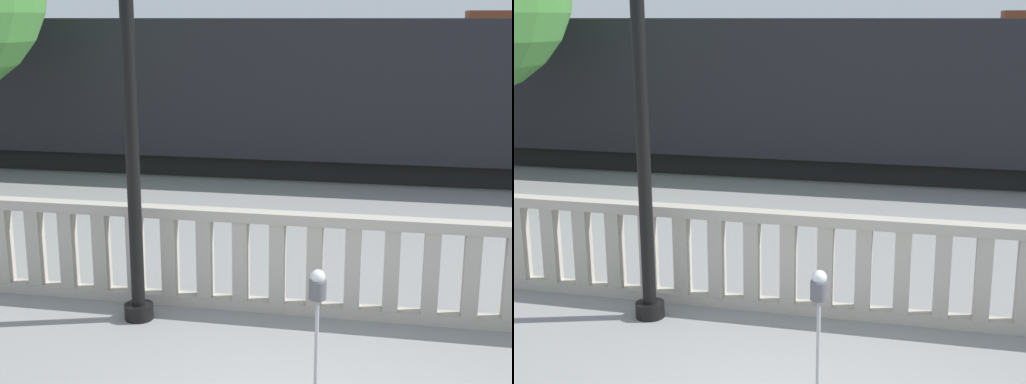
# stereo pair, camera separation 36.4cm
# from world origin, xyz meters

# --- Properties ---
(balustrade) EXTENTS (16.00, 0.24, 1.38)m
(balustrade) POSITION_xyz_m (-0.00, 3.16, 0.69)
(balustrade) COLOR #ADA599
(balustrade) RESTS_ON ground
(lamppost) EXTENTS (0.38, 0.38, 5.90)m
(lamppost) POSITION_xyz_m (-2.48, 2.56, 3.02)
(lamppost) COLOR black
(lamppost) RESTS_ON ground
(parking_meter) EXTENTS (0.18, 0.18, 1.44)m
(parking_meter) POSITION_xyz_m (0.02, 0.92, 1.17)
(parking_meter) COLOR #99999E
(parking_meter) RESTS_ON ground
(train_near) EXTENTS (29.68, 3.02, 4.43)m
(train_near) POSITION_xyz_m (-4.07, 12.21, 2.00)
(train_near) COLOR black
(train_near) RESTS_ON ground
(train_far) EXTENTS (27.51, 2.79, 4.17)m
(train_far) POSITION_xyz_m (-6.62, 31.11, 1.87)
(train_far) COLOR black
(train_far) RESTS_ON ground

